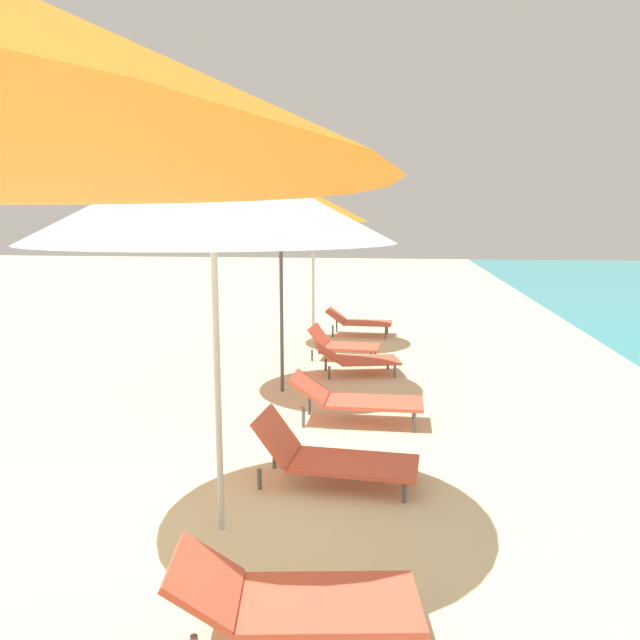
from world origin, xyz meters
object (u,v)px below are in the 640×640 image
object	(u,v)px
lounger_fourth_shoreside	(356,358)
umbrella_farthest	(313,207)
lounger_third_inland	(293,598)
umbrella_fourth	(280,208)
lounger_fourth_inland	(355,398)
lounger_farthest_shoreside	(358,321)
umbrella_third	(212,195)
lounger_farthest_inland	(342,344)
lounger_third_shoreside	(331,456)

from	to	relation	value
lounger_fourth_shoreside	umbrella_farthest	xyz separation A→B (m)	(-0.98, 2.17, 2.31)
lounger_third_inland	lounger_fourth_shoreside	xyz separation A→B (m)	(-0.12, 6.10, -0.06)
umbrella_fourth	lounger_fourth_inland	distance (m)	2.72
lounger_farthest_shoreside	umbrella_third	bearing A→B (deg)	-91.25
lounger_fourth_shoreside	umbrella_farthest	world-z (taller)	umbrella_farthest
umbrella_farthest	lounger_farthest_shoreside	world-z (taller)	umbrella_farthest
lounger_fourth_inland	lounger_farthest_inland	size ratio (longest dim) A/B	1.26
lounger_third_inland	umbrella_fourth	bearing A→B (deg)	93.21
lounger_fourth_inland	lounger_fourth_shoreside	bearing A→B (deg)	93.71
lounger_third_inland	lounger_fourth_inland	xyz separation A→B (m)	(0.04, 3.83, -0.01)
lounger_fourth_shoreside	lounger_fourth_inland	bearing A→B (deg)	-99.21
lounger_third_inland	umbrella_fourth	size ratio (longest dim) A/B	0.50
lounger_third_inland	lounger_farthest_shoreside	world-z (taller)	lounger_third_inland
lounger_fourth_inland	umbrella_fourth	bearing A→B (deg)	132.27
lounger_fourth_shoreside	lounger_farthest_shoreside	world-z (taller)	lounger_farthest_shoreside
lounger_third_inland	umbrella_farthest	distance (m)	8.65
lounger_fourth_inland	lounger_farthest_inland	xyz separation A→B (m)	(-0.48, 3.28, -0.03)
umbrella_fourth	lounger_farthest_shoreside	xyz separation A→B (m)	(0.73, 4.25, -2.18)
lounger_fourth_shoreside	umbrella_fourth	bearing A→B (deg)	-144.01
lounger_third_inland	umbrella_farthest	size ratio (longest dim) A/B	0.49
lounger_third_shoreside	umbrella_fourth	xyz separation A→B (m)	(-1.01, 2.88, 2.21)
lounger_third_inland	umbrella_farthest	xyz separation A→B (m)	(-1.10, 8.28, 2.25)
lounger_third_inland	umbrella_third	bearing A→B (deg)	113.54
umbrella_farthest	lounger_farthest_shoreside	xyz separation A→B (m)	(0.78, 1.00, -2.25)
lounger_third_shoreside	umbrella_farthest	distance (m)	6.63
lounger_fourth_inland	lounger_farthest_inland	bearing A→B (deg)	98.04
umbrella_third	lounger_farthest_inland	xyz separation A→B (m)	(0.34, 5.88, -2.24)
lounger_third_shoreside	lounger_farthest_inland	bearing A→B (deg)	98.41
lounger_third_inland	lounger_farthest_inland	bearing A→B (deg)	84.88
lounger_third_shoreside	umbrella_farthest	size ratio (longest dim) A/B	0.51
lounger_farthest_shoreside	lounger_third_inland	bearing A→B (deg)	-86.02
umbrella_third	lounger_fourth_inland	world-z (taller)	umbrella_third
lounger_fourth_shoreside	lounger_farthest_inland	world-z (taller)	lounger_farthest_inland
lounger_third_inland	lounger_farthest_inland	size ratio (longest dim) A/B	1.17
lounger_farthest_inland	umbrella_fourth	bearing A→B (deg)	-102.18
lounger_fourth_shoreside	umbrella_third	bearing A→B (deg)	-110.84
umbrella_fourth	lounger_fourth_shoreside	size ratio (longest dim) A/B	2.08
umbrella_third	lounger_third_inland	world-z (taller)	umbrella_third
lounger_third_shoreside	umbrella_fourth	world-z (taller)	umbrella_fourth
umbrella_farthest	lounger_fourth_shoreside	bearing A→B (deg)	-65.64
umbrella_fourth	lounger_fourth_shoreside	bearing A→B (deg)	49.10
umbrella_fourth	umbrella_farthest	bearing A→B (deg)	90.83
lounger_third_shoreside	umbrella_fourth	bearing A→B (deg)	113.19
umbrella_farthest	lounger_farthest_inland	bearing A→B (deg)	-60.35
umbrella_third	lounger_fourth_inland	size ratio (longest dim) A/B	1.91
lounger_fourth_inland	umbrella_farthest	distance (m)	5.12
umbrella_fourth	lounger_third_shoreside	bearing A→B (deg)	-70.70
umbrella_fourth	lounger_third_inland	bearing A→B (deg)	-78.14
umbrella_third	lounger_fourth_shoreside	distance (m)	5.41
umbrella_third	lounger_third_inland	bearing A→B (deg)	-57.81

